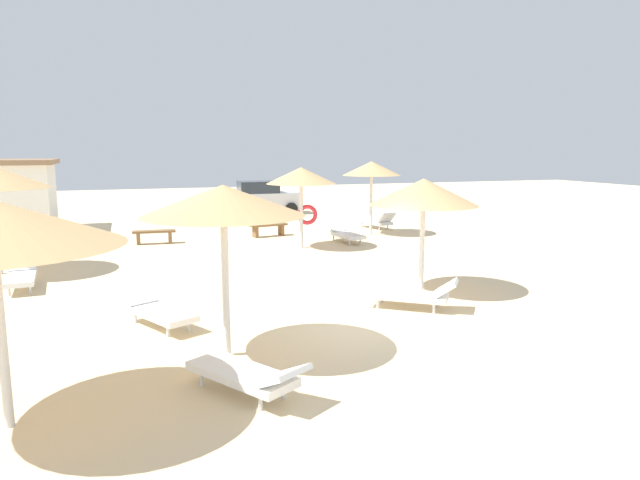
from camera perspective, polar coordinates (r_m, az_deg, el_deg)
name	(u,v)px	position (r m, az deg, el deg)	size (l,w,h in m)	color
ground_plane	(369,323)	(11.34, 5.00, -8.32)	(80.00, 80.00, 0.00)	beige
parasol_0	(223,201)	(9.17, -9.72, 3.88)	(2.63, 2.63, 2.84)	silver
parasol_2	(301,177)	(19.34, -1.91, 6.38)	(2.39, 2.39, 2.77)	silver
parasol_3	(424,192)	(13.51, 10.39, 4.75)	(2.56, 2.56, 2.71)	silver
parasol_5	(371,169)	(22.47, 5.21, 7.16)	(2.29, 2.29, 2.90)	silver
lounger_0	(248,374)	(8.15, -7.26, -13.26)	(1.55, 1.97, 0.61)	white
lounger_2	(345,234)	(20.76, 2.51, 0.64)	(0.91, 1.98, 0.66)	white
lounger_3	(414,294)	(12.34, 9.43, -5.43)	(1.90, 1.66, 0.69)	white
lounger_4	(21,275)	(15.78, -27.89, -3.14)	(0.80, 1.89, 0.81)	white
lounger_5	(377,221)	(24.31, 5.75, 1.89)	(1.07, 1.97, 0.76)	white
lounger_6	(157,309)	(11.50, -16.09, -6.73)	(1.41, 1.96, 0.76)	white
bench_0	(154,234)	(21.21, -16.36, 0.55)	(1.52, 0.48, 0.49)	brown
bench_1	(268,228)	(22.17, -5.22, 1.26)	(1.55, 0.67, 0.49)	brown
parked_car	(261,198)	(29.68, -5.95, 4.20)	(4.06, 2.10, 1.72)	silver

